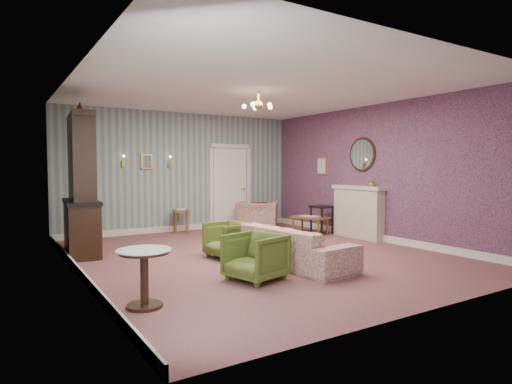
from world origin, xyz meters
TOP-DOWN VIEW (x-y plane):
  - floor at (0.00, 0.00)m, footprint 7.00×7.00m
  - ceiling at (0.00, 0.00)m, footprint 7.00×7.00m
  - wall_back at (0.00, 3.50)m, footprint 6.00×0.00m
  - wall_front at (0.00, -3.50)m, footprint 6.00×0.00m
  - wall_left at (-3.00, 0.00)m, footprint 0.00×7.00m
  - wall_right at (3.00, 0.00)m, footprint 0.00×7.00m
  - wall_right_floral at (2.98, 0.00)m, footprint 0.00×7.00m
  - door at (1.30, 3.46)m, footprint 1.12×0.12m
  - olive_chair_a at (-0.95, -1.43)m, footprint 0.82×0.85m
  - olive_chair_b at (-0.29, -0.52)m, footprint 0.64×0.68m
  - olive_chair_c at (-0.56, 0.09)m, footprint 0.70×0.74m
  - sofa_chintz at (0.01, -0.98)m, footprint 0.87×2.21m
  - wingback_chair at (1.85, 2.98)m, footprint 1.24×1.17m
  - dresser at (-2.65, 1.80)m, footprint 0.68×1.64m
  - fireplace at (2.86, 0.40)m, footprint 0.30×1.40m
  - mantel_vase at (2.84, 0.00)m, footprint 0.15×0.15m
  - oval_mirror at (2.96, 0.40)m, footprint 0.04×0.76m
  - framed_print at (2.97, 1.75)m, footprint 0.04×0.34m
  - coffee_table at (2.30, 1.38)m, footprint 0.68×0.93m
  - side_table_black at (2.57, 1.27)m, footprint 0.48×0.48m
  - pedestal_table at (-2.60, -1.75)m, footprint 0.69×0.69m
  - nesting_table at (-0.19, 3.15)m, footprint 0.47×0.54m
  - gilt_mirror_back at (-0.90, 3.46)m, footprint 0.28×0.06m
  - sconce_left at (-1.45, 3.44)m, footprint 0.16×0.12m
  - sconce_right at (-0.35, 3.44)m, footprint 0.16×0.12m
  - chandelier at (0.00, 0.00)m, footprint 0.56×0.56m
  - burgundy_cushion at (1.80, 2.83)m, footprint 0.41×0.28m

SIDE VIEW (x-z plane):
  - floor at x=0.00m, z-range 0.00..0.00m
  - coffee_table at x=2.30m, z-range 0.00..0.43m
  - nesting_table at x=-0.19m, z-range 0.00..0.60m
  - olive_chair_b at x=-0.29m, z-range 0.00..0.66m
  - pedestal_table at x=-2.60m, z-range 0.00..0.66m
  - side_table_black at x=2.57m, z-range 0.00..0.66m
  - olive_chair_c at x=-0.56m, z-range 0.00..0.68m
  - olive_chair_a at x=-0.95m, z-range 0.00..0.72m
  - sofa_chintz at x=0.01m, z-range 0.00..0.84m
  - wingback_chair at x=1.85m, z-range 0.00..0.91m
  - burgundy_cushion at x=1.80m, z-range 0.28..0.68m
  - fireplace at x=2.86m, z-range 0.00..1.16m
  - door at x=1.30m, z-range 0.00..2.16m
  - mantel_vase at x=2.84m, z-range 1.16..1.31m
  - dresser at x=-2.65m, z-range 0.00..2.67m
  - wall_back at x=0.00m, z-range -1.55..4.45m
  - wall_front at x=0.00m, z-range -1.55..4.45m
  - wall_left at x=-3.00m, z-range -2.05..4.95m
  - wall_right at x=3.00m, z-range -2.05..4.95m
  - wall_right_floral at x=2.98m, z-range -2.05..4.95m
  - framed_print at x=2.97m, z-range 1.39..1.81m
  - gilt_mirror_back at x=-0.90m, z-range 1.52..1.88m
  - sconce_left at x=-1.45m, z-range 1.55..1.85m
  - sconce_right at x=-0.35m, z-range 1.55..1.85m
  - oval_mirror at x=2.96m, z-range 1.43..2.27m
  - chandelier at x=0.00m, z-range 2.45..2.81m
  - ceiling at x=0.00m, z-range 2.90..2.90m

